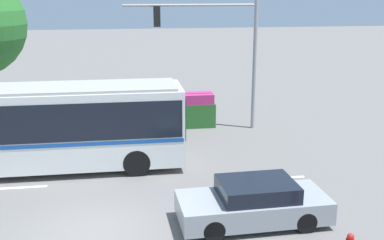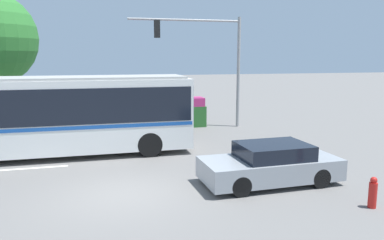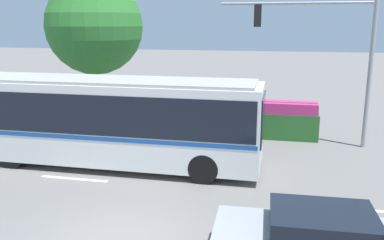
% 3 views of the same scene
% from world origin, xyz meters
% --- Properties ---
extents(ground_plane, '(140.00, 140.00, 0.00)m').
position_xyz_m(ground_plane, '(0.00, 0.00, 0.00)').
color(ground_plane, slate).
extents(city_bus, '(11.26, 2.52, 3.21)m').
position_xyz_m(city_bus, '(-2.39, 5.09, 1.83)').
color(city_bus, silver).
rests_on(city_bus, ground).
extents(sedan_foreground, '(4.43, 2.02, 1.29)m').
position_xyz_m(sedan_foreground, '(4.66, -0.21, 0.62)').
color(sedan_foreground, gray).
rests_on(sedan_foreground, ground).
extents(traffic_light_pole, '(6.25, 0.24, 6.17)m').
position_xyz_m(traffic_light_pole, '(5.70, 9.44, 4.22)').
color(traffic_light_pole, gray).
rests_on(traffic_light_pole, ground).
extents(flowering_hedge, '(7.63, 1.08, 1.67)m').
position_xyz_m(flowering_hedge, '(1.68, 10.18, 0.82)').
color(flowering_hedge, '#286028').
rests_on(flowering_hedge, ground).
extents(street_tree_left, '(5.16, 5.16, 7.55)m').
position_xyz_m(street_tree_left, '(-6.15, 12.49, 4.96)').
color(street_tree_left, brown).
rests_on(street_tree_left, ground).
extents(lane_stripe_near, '(2.40, 0.16, 0.01)m').
position_xyz_m(lane_stripe_near, '(-2.93, 3.43, 0.01)').
color(lane_stripe_near, silver).
rests_on(lane_stripe_near, ground).
extents(lane_stripe_mid, '(2.40, 0.16, 0.01)m').
position_xyz_m(lane_stripe_mid, '(6.28, 2.95, 0.01)').
color(lane_stripe_mid, silver).
rests_on(lane_stripe_mid, ground).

